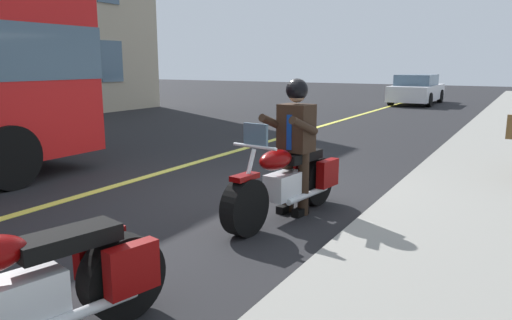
% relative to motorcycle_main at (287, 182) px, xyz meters
% --- Properties ---
extents(ground_plane, '(80.00, 80.00, 0.00)m').
position_rel_motorcycle_main_xyz_m(ground_plane, '(-0.55, -1.06, -0.45)').
color(ground_plane, black).
extents(lane_center_stripe, '(60.00, 0.16, 0.01)m').
position_rel_motorcycle_main_xyz_m(lane_center_stripe, '(-0.55, -3.06, -0.45)').
color(lane_center_stripe, '#E5DB4C').
rests_on(lane_center_stripe, ground_plane).
extents(motorcycle_main, '(2.22, 0.77, 1.26)m').
position_rel_motorcycle_main_xyz_m(motorcycle_main, '(0.00, 0.00, 0.00)').
color(motorcycle_main, black).
rests_on(motorcycle_main, ground_plane).
extents(rider_main, '(0.67, 0.61, 1.74)m').
position_rel_motorcycle_main_xyz_m(rider_main, '(-0.19, 0.02, 0.58)').
color(rider_main, black).
rests_on(rider_main, ground_plane).
extents(motorcycle_parked, '(2.20, 0.91, 1.26)m').
position_rel_motorcycle_main_xyz_m(motorcycle_parked, '(3.53, -0.14, 0.00)').
color(motorcycle_parked, black).
rests_on(motorcycle_parked, ground_plane).
extents(car_silver, '(4.60, 1.92, 1.40)m').
position_rel_motorcycle_main_xyz_m(car_silver, '(-18.71, -2.33, 0.24)').
color(car_silver, white).
rests_on(car_silver, ground_plane).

